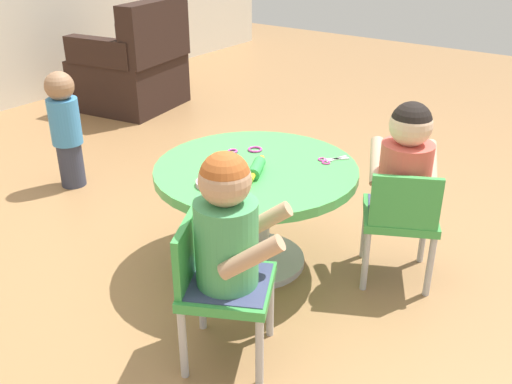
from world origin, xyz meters
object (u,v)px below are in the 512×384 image
object	(u,v)px
seated_child_left	(228,227)
armchair_dark	(133,69)
seated_child_right	(406,163)
child_chair_left	(218,283)
rolling_pin	(257,168)
child_chair_right	(400,217)
craft_scissors	(330,160)
toddler_standing	(66,126)
craft_table	(256,192)

from	to	relation	value
seated_child_left	armchair_dark	distance (m)	3.06
seated_child_right	child_chair_left	bearing A→B (deg)	160.34
seated_child_right	rolling_pin	xyz separation A→B (m)	(-0.34, 0.50, -0.03)
child_chair_right	craft_scissors	xyz separation A→B (m)	(-0.01, 0.34, 0.18)
rolling_pin	toddler_standing	bearing A→B (deg)	85.61
craft_table	armchair_dark	world-z (taller)	armchair_dark
toddler_standing	craft_scissors	bearing A→B (deg)	-83.21
seated_child_right	armchair_dark	size ratio (longest dim) A/B	0.60
child_chair_left	toddler_standing	bearing A→B (deg)	69.04
armchair_dark	toddler_standing	size ratio (longest dim) A/B	1.26
seated_child_right	craft_scissors	distance (m)	0.33
child_chair_left	child_chair_right	xyz separation A→B (m)	(0.81, -0.32, 0.00)
seated_child_left	craft_scissors	size ratio (longest dim) A/B	3.64
child_chair_left	seated_child_right	size ratio (longest dim) A/B	1.05
craft_table	child_chair_left	size ratio (longest dim) A/B	1.61
rolling_pin	craft_scissors	world-z (taller)	rolling_pin
seated_child_left	armchair_dark	xyz separation A→B (m)	(1.85, 2.43, -0.22)
child_chair_left	seated_child_right	bearing A→B (deg)	-19.66
craft_table	seated_child_left	xyz separation A→B (m)	(-0.54, -0.28, 0.17)
seated_child_left	toddler_standing	bearing A→B (deg)	70.01
craft_table	seated_child_right	world-z (taller)	seated_child_right
child_chair_left	seated_child_left	world-z (taller)	seated_child_left
seated_child_right	toddler_standing	xyz separation A→B (m)	(-0.23, 1.89, -0.17)
rolling_pin	armchair_dark	bearing A→B (deg)	58.03
seated_child_left	child_chair_right	bearing A→B (deg)	-19.75
child_chair_left	craft_scissors	xyz separation A→B (m)	(0.80, 0.02, 0.18)
craft_scissors	rolling_pin	bearing A→B (deg)	149.00
child_chair_right	seated_child_right	distance (m)	0.23
seated_child_left	seated_child_right	distance (m)	0.86
craft_table	armchair_dark	distance (m)	2.52
seated_child_right	toddler_standing	world-z (taller)	seated_child_right
seated_child_right	rolling_pin	world-z (taller)	seated_child_right
seated_child_right	craft_table	bearing A→B (deg)	117.17
seated_child_left	rolling_pin	bearing A→B (deg)	25.76
craft_scissors	child_chair_right	bearing A→B (deg)	-88.69
craft_scissors	seated_child_left	bearing A→B (deg)	-175.77
toddler_standing	rolling_pin	distance (m)	1.41
toddler_standing	rolling_pin	bearing A→B (deg)	-94.39
rolling_pin	child_chair_right	bearing A→B (deg)	-59.72
child_chair_left	craft_scissors	distance (m)	0.82
craft_table	seated_child_right	xyz separation A→B (m)	(0.28, -0.54, 0.17)
armchair_dark	rolling_pin	distance (m)	2.59
armchair_dark	toddler_standing	world-z (taller)	armchair_dark
child_chair_right	toddler_standing	distance (m)	1.92
seated_child_left	rolling_pin	xyz separation A→B (m)	(0.49, 0.23, -0.03)
seated_child_left	rolling_pin	world-z (taller)	seated_child_left
toddler_standing	child_chair_left	bearing A→B (deg)	-110.96
child_chair_left	toddler_standing	size ratio (longest dim) A/B	0.80
toddler_standing	craft_scissors	xyz separation A→B (m)	(0.19, -1.57, 0.12)
craft_table	child_chair_left	distance (m)	0.61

